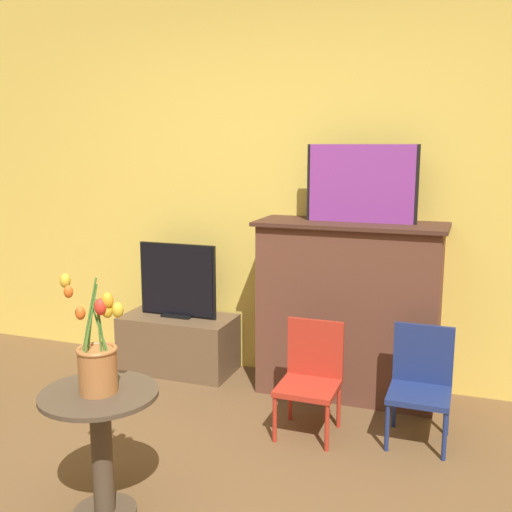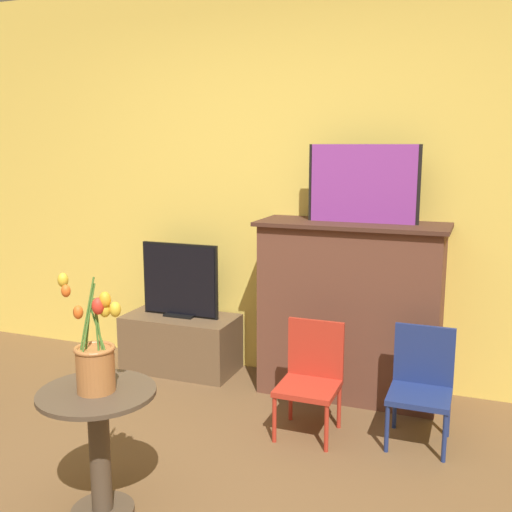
{
  "view_description": "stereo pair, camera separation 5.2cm",
  "coord_description": "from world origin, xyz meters",
  "px_view_note": "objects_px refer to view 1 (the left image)",
  "views": [
    {
      "loc": [
        1.23,
        -1.81,
        1.61
      ],
      "look_at": [
        0.15,
        1.16,
        1.02
      ],
      "focal_mm": 42.0,
      "sensor_mm": 36.0,
      "label": 1
    },
    {
      "loc": [
        1.28,
        -1.79,
        1.61
      ],
      "look_at": [
        0.15,
        1.16,
        1.02
      ],
      "focal_mm": 42.0,
      "sensor_mm": 36.0,
      "label": 2
    }
  ],
  "objects_px": {
    "tv_monitor": "(178,281)",
    "painting": "(361,184)",
    "vase_tulips": "(98,359)",
    "chair_red": "(311,373)",
    "chair_blue": "(421,380)"
  },
  "relations": [
    {
      "from": "painting",
      "to": "tv_monitor",
      "type": "bearing_deg",
      "value": -179.24
    },
    {
      "from": "chair_red",
      "to": "chair_blue",
      "type": "height_order",
      "value": "same"
    },
    {
      "from": "tv_monitor",
      "to": "chair_red",
      "type": "distance_m",
      "value": 1.31
    },
    {
      "from": "tv_monitor",
      "to": "painting",
      "type": "bearing_deg",
      "value": 0.76
    },
    {
      "from": "tv_monitor",
      "to": "vase_tulips",
      "type": "relative_size",
      "value": 1.11
    },
    {
      "from": "chair_red",
      "to": "vase_tulips",
      "type": "bearing_deg",
      "value": -120.48
    },
    {
      "from": "painting",
      "to": "chair_blue",
      "type": "xyz_separation_m",
      "value": [
        0.45,
        -0.48,
        -1.03
      ]
    },
    {
      "from": "chair_blue",
      "to": "vase_tulips",
      "type": "height_order",
      "value": "vase_tulips"
    },
    {
      "from": "chair_blue",
      "to": "tv_monitor",
      "type": "bearing_deg",
      "value": 164.84
    },
    {
      "from": "vase_tulips",
      "to": "painting",
      "type": "bearing_deg",
      "value": 65.04
    },
    {
      "from": "painting",
      "to": "chair_blue",
      "type": "relative_size",
      "value": 1.1
    },
    {
      "from": "chair_blue",
      "to": "vase_tulips",
      "type": "relative_size",
      "value": 1.2
    },
    {
      "from": "chair_red",
      "to": "painting",
      "type": "bearing_deg",
      "value": 76.48
    },
    {
      "from": "tv_monitor",
      "to": "vase_tulips",
      "type": "xyz_separation_m",
      "value": [
        0.49,
        -1.67,
        0.07
      ]
    },
    {
      "from": "chair_red",
      "to": "chair_blue",
      "type": "xyz_separation_m",
      "value": [
        0.59,
        0.11,
        0.0
      ]
    }
  ]
}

